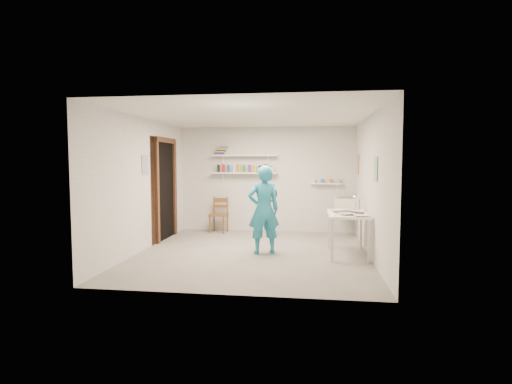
# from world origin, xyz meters

# --- Properties ---
(floor) EXTENTS (4.00, 4.50, 0.02)m
(floor) POSITION_xyz_m (0.00, 0.00, -0.01)
(floor) COLOR slate
(floor) RESTS_ON ground
(ceiling) EXTENTS (4.00, 4.50, 0.02)m
(ceiling) POSITION_xyz_m (0.00, 0.00, 2.41)
(ceiling) COLOR silver
(ceiling) RESTS_ON wall_back
(wall_back) EXTENTS (4.00, 0.02, 2.40)m
(wall_back) POSITION_xyz_m (0.00, 2.26, 1.20)
(wall_back) COLOR silver
(wall_back) RESTS_ON ground
(wall_front) EXTENTS (4.00, 0.02, 2.40)m
(wall_front) POSITION_xyz_m (0.00, -2.26, 1.20)
(wall_front) COLOR silver
(wall_front) RESTS_ON ground
(wall_left) EXTENTS (0.02, 4.50, 2.40)m
(wall_left) POSITION_xyz_m (-2.01, 0.00, 1.20)
(wall_left) COLOR silver
(wall_left) RESTS_ON ground
(wall_right) EXTENTS (0.02, 4.50, 2.40)m
(wall_right) POSITION_xyz_m (2.01, 0.00, 1.20)
(wall_right) COLOR silver
(wall_right) RESTS_ON ground
(doorway_recess) EXTENTS (0.02, 0.90, 2.00)m
(doorway_recess) POSITION_xyz_m (-1.99, 1.05, 1.00)
(doorway_recess) COLOR black
(doorway_recess) RESTS_ON wall_left
(corridor_box) EXTENTS (1.40, 1.50, 2.10)m
(corridor_box) POSITION_xyz_m (-2.70, 1.05, 1.05)
(corridor_box) COLOR brown
(corridor_box) RESTS_ON ground
(door_lintel) EXTENTS (0.06, 1.05, 0.10)m
(door_lintel) POSITION_xyz_m (-1.97, 1.05, 2.05)
(door_lintel) COLOR brown
(door_lintel) RESTS_ON wall_left
(door_jamb_near) EXTENTS (0.06, 0.10, 2.00)m
(door_jamb_near) POSITION_xyz_m (-1.97, 0.55, 1.00)
(door_jamb_near) COLOR brown
(door_jamb_near) RESTS_ON ground
(door_jamb_far) EXTENTS (0.06, 0.10, 2.00)m
(door_jamb_far) POSITION_xyz_m (-1.97, 1.55, 1.00)
(door_jamb_far) COLOR brown
(door_jamb_far) RESTS_ON ground
(shelf_lower) EXTENTS (1.50, 0.22, 0.03)m
(shelf_lower) POSITION_xyz_m (-0.50, 2.13, 1.35)
(shelf_lower) COLOR white
(shelf_lower) RESTS_ON wall_back
(shelf_upper) EXTENTS (1.50, 0.22, 0.03)m
(shelf_upper) POSITION_xyz_m (-0.50, 2.13, 1.75)
(shelf_upper) COLOR white
(shelf_upper) RESTS_ON wall_back
(ledge_shelf) EXTENTS (0.70, 0.14, 0.03)m
(ledge_shelf) POSITION_xyz_m (1.35, 2.17, 1.12)
(ledge_shelf) COLOR white
(ledge_shelf) RESTS_ON wall_back
(poster_left) EXTENTS (0.01, 0.28, 0.36)m
(poster_left) POSITION_xyz_m (-1.99, 0.05, 1.55)
(poster_left) COLOR #334C7F
(poster_left) RESTS_ON wall_left
(poster_right_a) EXTENTS (0.01, 0.34, 0.42)m
(poster_right_a) POSITION_xyz_m (1.99, 1.80, 1.55)
(poster_right_a) COLOR #995933
(poster_right_a) RESTS_ON wall_right
(poster_right_b) EXTENTS (0.01, 0.30, 0.38)m
(poster_right_b) POSITION_xyz_m (1.99, -0.55, 1.50)
(poster_right_b) COLOR #3F724C
(poster_right_b) RESTS_ON wall_right
(belfast_sink) EXTENTS (0.48, 0.60, 0.30)m
(belfast_sink) POSITION_xyz_m (1.75, 1.70, 0.70)
(belfast_sink) COLOR white
(belfast_sink) RESTS_ON wall_right
(man) EXTENTS (0.66, 0.55, 1.54)m
(man) POSITION_xyz_m (0.19, -0.02, 0.77)
(man) COLOR teal
(man) RESTS_ON ground
(wall_clock) EXTENTS (0.27, 0.13, 0.28)m
(wall_clock) POSITION_xyz_m (0.27, 0.19, 1.03)
(wall_clock) COLOR beige
(wall_clock) RESTS_ON man
(wooden_chair) EXTENTS (0.41, 0.39, 0.81)m
(wooden_chair) POSITION_xyz_m (-1.05, 1.90, 0.41)
(wooden_chair) COLOR brown
(wooden_chair) RESTS_ON ground
(work_table) EXTENTS (0.66, 1.10, 0.73)m
(work_table) POSITION_xyz_m (1.64, 0.06, 0.37)
(work_table) COLOR white
(work_table) RESTS_ON ground
(desk_lamp) EXTENTS (0.14, 0.14, 0.14)m
(desk_lamp) POSITION_xyz_m (1.82, 0.50, 0.95)
(desk_lamp) COLOR silver
(desk_lamp) RESTS_ON work_table
(spray_cans) EXTENTS (1.34, 0.06, 0.17)m
(spray_cans) POSITION_xyz_m (-0.50, 2.13, 1.45)
(spray_cans) COLOR black
(spray_cans) RESTS_ON shelf_lower
(book_stack) EXTENTS (0.30, 0.14, 0.20)m
(book_stack) POSITION_xyz_m (-1.04, 2.13, 1.86)
(book_stack) COLOR red
(book_stack) RESTS_ON shelf_upper
(ledge_pots) EXTENTS (0.48, 0.07, 0.09)m
(ledge_pots) POSITION_xyz_m (1.35, 2.17, 1.18)
(ledge_pots) COLOR silver
(ledge_pots) RESTS_ON ledge_shelf
(papers) EXTENTS (0.30, 0.22, 0.03)m
(papers) POSITION_xyz_m (1.64, 0.06, 0.75)
(papers) COLOR silver
(papers) RESTS_ON work_table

